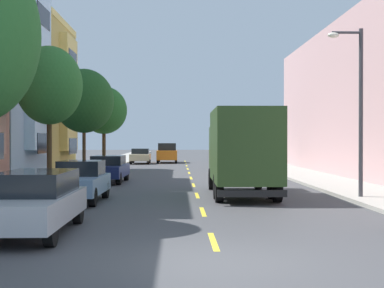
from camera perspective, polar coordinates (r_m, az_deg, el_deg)
The scene contains 15 objects.
ground_plane at distance 40.21m, azimuth -0.40°, elevation -2.79°, with size 160.00×160.00×0.00m, color #424244.
sidewalk_left at distance 38.71m, azimuth -10.92°, elevation -2.82°, with size 3.20×120.00×0.14m, color #A39E93.
sidewalk_right at distance 39.01m, azimuth 10.16°, elevation -2.79°, with size 3.20×120.00×0.14m, color #A39E93.
lane_centerline_dashes at distance 34.72m, azimuth -0.22°, elevation -3.30°, with size 0.14×47.20×0.01m.
street_tree_second at distance 24.60m, azimuth -14.76°, elevation 5.95°, with size 2.89×2.89×6.23m.
street_tree_third at distance 33.22m, azimuth -11.27°, elevation 4.45°, with size 3.58×3.58×6.38m.
street_tree_farthest at distance 41.91m, azimuth -9.23°, elevation 3.50°, with size 3.52×3.52×6.19m.
street_lamp at distance 21.38m, azimuth 16.90°, elevation 4.59°, with size 1.35×0.28×6.32m.
delivery_box_truck at distance 21.99m, azimuth 5.25°, elevation -0.45°, with size 2.48×7.20×3.44m.
parked_sedan_champagne at distance 51.58m, azimuth -5.43°, elevation -1.24°, with size 1.85×4.52×1.43m.
parked_hatchback_sky at distance 20.38m, azimuth -11.74°, elevation -3.85°, with size 1.85×4.05×1.50m.
parked_wagon_silver at distance 13.85m, azimuth -16.26°, elevation -5.70°, with size 1.82×4.70×1.50m.
parked_sedan_navy at distance 29.21m, azimuth -8.81°, elevation -2.55°, with size 1.93×4.55×1.43m.
parked_suv_forest at distance 41.98m, azimuth 5.58°, elevation -1.30°, with size 2.02×4.83×1.93m.
moving_orange_sedan at distance 53.39m, azimuth -2.62°, elevation -0.92°, with size 1.95×4.80×1.93m.
Camera 1 is at (-0.81, -10.13, 2.29)m, focal length 50.80 mm.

